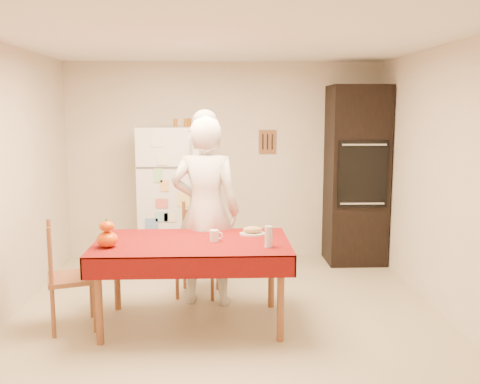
{
  "coord_description": "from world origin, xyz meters",
  "views": [
    {
      "loc": [
        -0.08,
        -4.59,
        1.9
      ],
      "look_at": [
        0.12,
        0.2,
        1.16
      ],
      "focal_mm": 40.0,
      "sensor_mm": 36.0,
      "label": 1
    }
  ],
  "objects": [
    {
      "name": "chair_left",
      "position": [
        -1.42,
        -0.06,
        0.51
      ],
      "size": [
        0.51,
        0.52,
        0.95
      ],
      "rotation": [
        0.0,
        0.0,
        1.88
      ],
      "color": "brown",
      "rests_on": "floor"
    },
    {
      "name": "chair_far",
      "position": [
        -0.29,
        0.83,
        0.51
      ],
      "size": [
        0.48,
        0.46,
        0.95
      ],
      "rotation": [
        0.0,
        0.0,
        -0.16
      ],
      "color": "brown",
      "rests_on": "floor"
    },
    {
      "name": "seated_woman",
      "position": [
        -0.21,
        0.53,
        0.92
      ],
      "size": [
        0.73,
        0.54,
        1.85
      ],
      "primitive_type": "imported",
      "rotation": [
        0.0,
        0.0,
        2.99
      ],
      "color": "silver",
      "rests_on": "floor"
    },
    {
      "name": "dining_table",
      "position": [
        -0.31,
        -0.01,
        0.69
      ],
      "size": [
        1.7,
        1.0,
        0.76
      ],
      "color": "brown",
      "rests_on": "floor"
    },
    {
      "name": "spice_jar_right",
      "position": [
        -0.43,
        1.93,
        1.75
      ],
      "size": [
        0.05,
        0.05,
        0.1
      ],
      "primitive_type": "cylinder",
      "color": "brown",
      "rests_on": "refrigerator"
    },
    {
      "name": "wine_glass",
      "position": [
        0.34,
        -0.23,
        0.85
      ],
      "size": [
        0.07,
        0.07,
        0.18
      ],
      "primitive_type": "cylinder",
      "color": "silver",
      "rests_on": "dining_table"
    },
    {
      "name": "refrigerator",
      "position": [
        -0.65,
        1.88,
        0.85
      ],
      "size": [
        0.75,
        0.74,
        1.7
      ],
      "color": "white",
      "rests_on": "floor"
    },
    {
      "name": "coffee_mug",
      "position": [
        -0.12,
        -0.03,
        0.81
      ],
      "size": [
        0.08,
        0.08,
        0.1
      ],
      "primitive_type": "cylinder",
      "color": "white",
      "rests_on": "dining_table"
    },
    {
      "name": "spice_jar_mid",
      "position": [
        -0.47,
        1.93,
        1.75
      ],
      "size": [
        0.05,
        0.05,
        0.1
      ],
      "primitive_type": "cylinder",
      "color": "#90541A",
      "rests_on": "refrigerator"
    },
    {
      "name": "pumpkin_upper",
      "position": [
        -1.01,
        -0.19,
        0.94
      ],
      "size": [
        0.12,
        0.12,
        0.09
      ],
      "primitive_type": "ellipsoid",
      "color": "#DB4305",
      "rests_on": "pumpkin_lower"
    },
    {
      "name": "pumpkin_lower",
      "position": [
        -1.01,
        -0.19,
        0.83
      ],
      "size": [
        0.18,
        0.18,
        0.13
      ],
      "primitive_type": "ellipsoid",
      "color": "red",
      "rests_on": "dining_table"
    },
    {
      "name": "spice_jar_left",
      "position": [
        -0.59,
        1.93,
        1.75
      ],
      "size": [
        0.05,
        0.05,
        0.1
      ],
      "primitive_type": "cylinder",
      "color": "#97511B",
      "rests_on": "refrigerator"
    },
    {
      "name": "room_shell",
      "position": [
        0.0,
        0.0,
        1.62
      ],
      "size": [
        4.02,
        4.52,
        2.51
      ],
      "color": "beige",
      "rests_on": "ground"
    },
    {
      "name": "oven_cabinet",
      "position": [
        1.63,
        1.93,
        1.1
      ],
      "size": [
        0.7,
        0.62,
        2.2
      ],
      "color": "black",
      "rests_on": "floor"
    },
    {
      "name": "floor",
      "position": [
        0.0,
        0.0,
        0.0
      ],
      "size": [
        4.5,
        4.5,
        0.0
      ],
      "primitive_type": "plane",
      "color": "#BEB289",
      "rests_on": "ground"
    },
    {
      "name": "bread_plate",
      "position": [
        0.23,
        0.21,
        0.77
      ],
      "size": [
        0.24,
        0.24,
        0.02
      ],
      "primitive_type": "cylinder",
      "color": "silver",
      "rests_on": "dining_table"
    },
    {
      "name": "bread_loaf",
      "position": [
        0.23,
        0.21,
        0.81
      ],
      "size": [
        0.18,
        0.1,
        0.06
      ],
      "primitive_type": "ellipsoid",
      "color": "tan",
      "rests_on": "bread_plate"
    }
  ]
}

